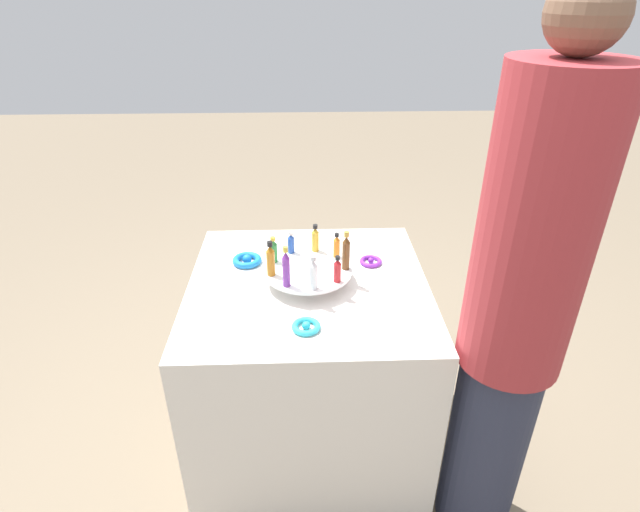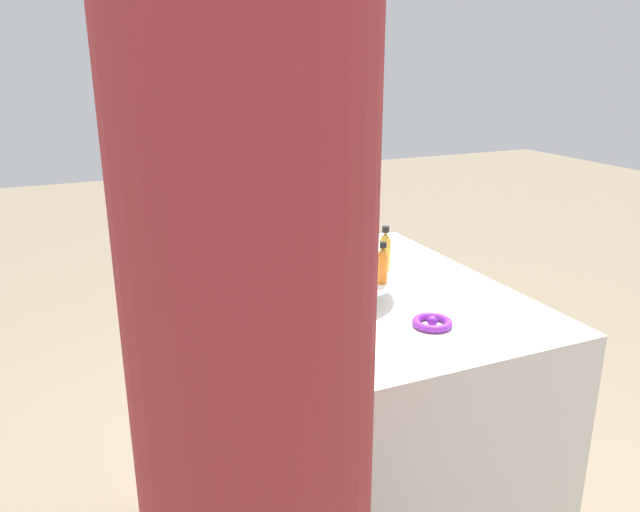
% 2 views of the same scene
% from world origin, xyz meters
% --- Properties ---
extents(ground_plane, '(12.00, 12.00, 0.00)m').
position_xyz_m(ground_plane, '(0.00, 0.00, 0.00)').
color(ground_plane, '#756651').
extents(party_table, '(0.86, 0.86, 0.79)m').
position_xyz_m(party_table, '(0.00, 0.00, 0.39)').
color(party_table, silver).
rests_on(party_table, ground_plane).
extents(display_stand, '(0.31, 0.31, 0.06)m').
position_xyz_m(display_stand, '(0.00, 0.00, 0.83)').
color(display_stand, white).
rests_on(display_stand, party_table).
extents(bottle_blue, '(0.02, 0.02, 0.09)m').
position_xyz_m(bottle_blue, '(0.12, 0.06, 0.89)').
color(bottle_blue, '#234CAD').
rests_on(bottle_blue, display_stand).
extents(bottle_green, '(0.03, 0.03, 0.10)m').
position_xyz_m(bottle_green, '(0.05, 0.12, 0.89)').
color(bottle_green, '#288438').
rests_on(bottle_green, display_stand).
extents(bottle_amber, '(0.03, 0.03, 0.13)m').
position_xyz_m(bottle_amber, '(-0.04, 0.13, 0.91)').
color(bottle_amber, '#AD6B19').
rests_on(bottle_amber, display_stand).
extents(bottle_purple, '(0.03, 0.03, 0.15)m').
position_xyz_m(bottle_purple, '(-0.11, 0.07, 0.92)').
color(bottle_purple, '#702D93').
rests_on(bottle_purple, display_stand).
extents(bottle_clear, '(0.03, 0.03, 0.12)m').
position_xyz_m(bottle_clear, '(-0.13, -0.02, 0.90)').
color(bottle_clear, silver).
rests_on(bottle_clear, display_stand).
extents(bottle_red, '(0.02, 0.02, 0.10)m').
position_xyz_m(bottle_red, '(-0.09, -0.10, 0.89)').
color(bottle_red, '#B21E23').
rests_on(bottle_red, display_stand).
extents(bottle_brown, '(0.03, 0.03, 0.15)m').
position_xyz_m(bottle_brown, '(-0.01, -0.13, 0.91)').
color(bottle_brown, brown).
rests_on(bottle_brown, display_stand).
extents(bottle_orange, '(0.02, 0.02, 0.10)m').
position_xyz_m(bottle_orange, '(0.08, -0.11, 0.89)').
color(bottle_orange, orange).
rests_on(bottle_orange, display_stand).
extents(bottle_gold, '(0.03, 0.03, 0.11)m').
position_xyz_m(bottle_gold, '(0.13, -0.03, 0.90)').
color(bottle_gold, gold).
rests_on(bottle_gold, display_stand).
extents(ribbon_bow_teal, '(0.09, 0.09, 0.03)m').
position_xyz_m(ribbon_bow_teal, '(-0.27, 0.01, 0.80)').
color(ribbon_bow_teal, '#2DB7CC').
rests_on(ribbon_bow_teal, party_table).
extents(ribbon_bow_purple, '(0.09, 0.09, 0.02)m').
position_xyz_m(ribbon_bow_purple, '(0.13, -0.24, 0.80)').
color(ribbon_bow_purple, purple).
rests_on(ribbon_bow_purple, party_table).
extents(ribbon_bow_blue, '(0.11, 0.11, 0.04)m').
position_xyz_m(ribbon_bow_blue, '(0.15, 0.23, 0.80)').
color(ribbon_bow_blue, blue).
rests_on(ribbon_bow_blue, party_table).
extents(person_figure, '(0.30, 0.30, 1.77)m').
position_xyz_m(person_figure, '(-0.38, -0.59, 0.89)').
color(person_figure, '#282D42').
rests_on(person_figure, ground_plane).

